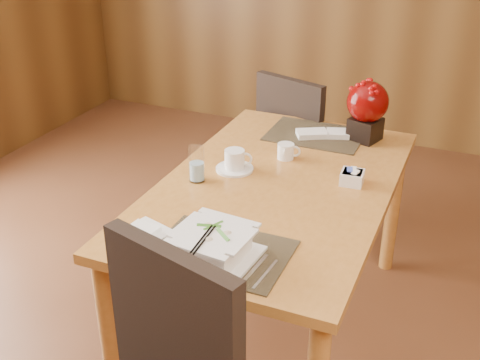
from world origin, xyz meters
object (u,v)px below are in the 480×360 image
at_px(soup_setting, 213,246).
at_px(sugar_caddy, 352,178).
at_px(far_chair, 300,145).
at_px(water_glass, 197,164).
at_px(dining_table, 276,204).
at_px(coffee_cup, 235,162).
at_px(berry_decor, 367,107).
at_px(creamer_jug, 286,151).
at_px(bread_plate, 144,233).

bearing_deg(soup_setting, sugar_caddy, 73.37).
bearing_deg(far_chair, water_glass, 101.18).
xyz_separation_m(dining_table, far_chair, (-0.18, 0.90, -0.13)).
distance_m(dining_table, coffee_cup, 0.25).
bearing_deg(water_glass, berry_decor, 52.15).
relative_size(creamer_jug, bread_plate, 0.61).
bearing_deg(sugar_caddy, water_glass, -159.54).
bearing_deg(far_chair, dining_table, 119.95).
bearing_deg(berry_decor, sugar_caddy, -83.48).
xyz_separation_m(coffee_cup, water_glass, (-0.10, -0.15, 0.04)).
bearing_deg(creamer_jug, soup_setting, -98.94).
height_order(dining_table, sugar_caddy, sugar_caddy).
height_order(coffee_cup, creamer_jug, coffee_cup).
bearing_deg(sugar_caddy, far_chair, 120.51).
bearing_deg(water_glass, creamer_jug, 52.83).
bearing_deg(far_chair, creamer_jug, 120.01).
xyz_separation_m(sugar_caddy, far_chair, (-0.46, 0.78, -0.25)).
bearing_deg(water_glass, far_chair, 82.52).
bearing_deg(berry_decor, dining_table, -111.15).
xyz_separation_m(soup_setting, far_chair, (-0.17, 1.50, -0.28)).
xyz_separation_m(soup_setting, sugar_caddy, (0.29, 0.71, -0.03)).
xyz_separation_m(water_glass, bread_plate, (0.02, -0.45, -0.07)).
distance_m(soup_setting, bread_plate, 0.30).
distance_m(dining_table, creamer_jug, 0.28).
relative_size(dining_table, soup_setting, 5.22).
relative_size(dining_table, far_chair, 1.60).
distance_m(coffee_cup, bread_plate, 0.61).
height_order(water_glass, creamer_jug, water_glass).
relative_size(sugar_caddy, berry_decor, 0.32).
height_order(dining_table, far_chair, far_chair).
height_order(coffee_cup, bread_plate, coffee_cup).
distance_m(dining_table, water_glass, 0.37).
height_order(soup_setting, bread_plate, soup_setting).
height_order(bread_plate, far_chair, far_chair).
bearing_deg(sugar_caddy, dining_table, -157.53).
xyz_separation_m(creamer_jug, sugar_caddy, (0.33, -0.13, -0.01)).
distance_m(water_glass, far_chair, 1.05).
bearing_deg(berry_decor, far_chair, 142.71).
distance_m(water_glass, berry_decor, 0.88).
xyz_separation_m(soup_setting, berry_decor, (0.23, 1.19, 0.11)).
distance_m(coffee_cup, berry_decor, 0.71).
relative_size(water_glass, creamer_jug, 1.58).
xyz_separation_m(berry_decor, bread_plate, (-0.52, -1.14, -0.16)).
relative_size(water_glass, bread_plate, 0.97).
xyz_separation_m(dining_table, sugar_caddy, (0.28, 0.12, 0.12)).
distance_m(water_glass, bread_plate, 0.45).
height_order(water_glass, sugar_caddy, water_glass).
distance_m(creamer_jug, bread_plate, 0.83).
height_order(berry_decor, far_chair, berry_decor).
height_order(creamer_jug, berry_decor, berry_decor).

